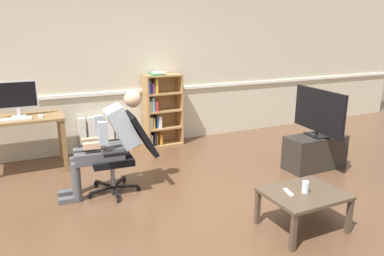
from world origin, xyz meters
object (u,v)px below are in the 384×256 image
at_px(keyboard, 16,119).
at_px(office_chair, 125,149).
at_px(tv_stand, 315,152).
at_px(computer_mouse, 40,116).
at_px(bookshelf, 160,111).
at_px(imac_monitor, 16,96).
at_px(tv_screen, 319,112).
at_px(drinking_glass, 305,187).
at_px(radiator, 106,133).
at_px(person_seated, 108,140).
at_px(computer_desk, 15,126).
at_px(coffee_table, 304,197).
at_px(spare_remote, 288,192).

relative_size(keyboard, office_chair, 0.40).
bearing_deg(tv_stand, keyboard, 157.81).
distance_m(computer_mouse, bookshelf, 1.90).
distance_m(imac_monitor, tv_screen, 4.07).
bearing_deg(drinking_glass, tv_stand, 42.71).
bearing_deg(drinking_glass, office_chair, 128.91).
relative_size(radiator, tv_screen, 0.83).
bearing_deg(computer_mouse, person_seated, -58.93).
xyz_separation_m(imac_monitor, tv_stand, (3.68, -1.73, -0.80)).
xyz_separation_m(imac_monitor, person_seated, (0.91, -1.28, -0.38)).
bearing_deg(tv_stand, person_seated, 170.81).
xyz_separation_m(computer_mouse, office_chair, (0.84, -1.10, -0.25)).
relative_size(imac_monitor, radiator, 0.64).
height_order(keyboard, office_chair, office_chair).
height_order(computer_desk, computer_mouse, computer_mouse).
relative_size(coffee_table, drinking_glass, 6.47).
bearing_deg(bookshelf, radiator, 173.56).
xyz_separation_m(imac_monitor, radiator, (1.21, 0.31, -0.75)).
distance_m(keyboard, tv_screen, 4.01).
relative_size(radiator, spare_remote, 5.52).
height_order(radiator, office_chair, office_chair).
relative_size(office_chair, tv_stand, 1.11).
height_order(office_chair, drinking_glass, office_chair).
distance_m(person_seated, tv_screen, 2.81).
distance_m(coffee_table, drinking_glass, 0.10).
height_order(computer_desk, tv_stand, computer_desk).
xyz_separation_m(imac_monitor, bookshelf, (2.11, 0.21, -0.44)).
bearing_deg(person_seated, imac_monitor, -140.62).
bearing_deg(bookshelf, spare_remote, -87.34).
xyz_separation_m(keyboard, tv_screen, (3.71, -1.51, 0.05)).
distance_m(bookshelf, spare_remote, 3.07).
bearing_deg(imac_monitor, bookshelf, 5.71).
bearing_deg(office_chair, tv_stand, 84.35).
xyz_separation_m(keyboard, coffee_table, (2.43, -2.68, -0.43)).
xyz_separation_m(computer_desk, person_seated, (0.98, -1.21, 0.00)).
height_order(coffee_table, drinking_glass, drinking_glass).
bearing_deg(keyboard, spare_remote, -49.02).
distance_m(computer_desk, drinking_glass, 3.76).
distance_m(computer_desk, office_chair, 1.69).
relative_size(person_seated, spare_remote, 8.09).
bearing_deg(tv_screen, bookshelf, 45.89).
bearing_deg(bookshelf, computer_desk, -172.44).
distance_m(tv_screen, spare_remote, 1.86).
distance_m(imac_monitor, radiator, 1.46).
relative_size(tv_screen, drinking_glass, 8.77).
xyz_separation_m(computer_desk, keyboard, (0.03, -0.14, 0.12)).
bearing_deg(radiator, bookshelf, -6.44).
distance_m(radiator, spare_remote, 3.33).
distance_m(computer_mouse, drinking_glass, 3.47).
distance_m(radiator, office_chair, 1.63).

